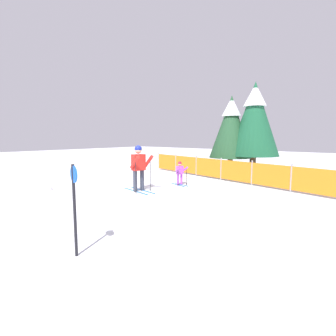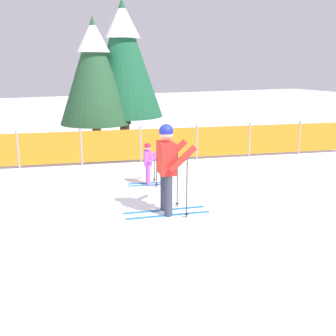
{
  "view_description": "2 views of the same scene",
  "coord_description": "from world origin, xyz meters",
  "px_view_note": "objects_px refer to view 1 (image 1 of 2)",
  "views": [
    {
      "loc": [
        7.09,
        -6.36,
        2.01
      ],
      "look_at": [
        0.75,
        1.24,
        0.8
      ],
      "focal_mm": 28.0,
      "sensor_mm": 36.0,
      "label": 1
    },
    {
      "loc": [
        -3.02,
        -6.48,
        2.72
      ],
      "look_at": [
        0.52,
        0.84,
        0.7
      ],
      "focal_mm": 45.0,
      "sensor_mm": 36.0,
      "label": 2
    }
  ],
  "objects_px": {
    "safety_fence": "(236,171)",
    "trail_marker": "(74,201)",
    "conifer_near": "(231,126)",
    "skier_child": "(180,171)",
    "skier_adult": "(139,164)",
    "conifer_far": "(254,118)"
  },
  "relations": [
    {
      "from": "skier_adult",
      "to": "trail_marker",
      "type": "relative_size",
      "value": 1.08
    },
    {
      "from": "conifer_far",
      "to": "conifer_near",
      "type": "xyz_separation_m",
      "value": [
        -1.09,
        -0.38,
        -0.38
      ]
    },
    {
      "from": "conifer_far",
      "to": "conifer_near",
      "type": "relative_size",
      "value": 1.15
    },
    {
      "from": "skier_adult",
      "to": "conifer_far",
      "type": "bearing_deg",
      "value": 87.57
    },
    {
      "from": "skier_adult",
      "to": "skier_child",
      "type": "relative_size",
      "value": 1.71
    },
    {
      "from": "conifer_near",
      "to": "skier_child",
      "type": "bearing_deg",
      "value": -90.85
    },
    {
      "from": "skier_adult",
      "to": "skier_child",
      "type": "height_order",
      "value": "skier_adult"
    },
    {
      "from": "skier_child",
      "to": "conifer_near",
      "type": "relative_size",
      "value": 0.24
    },
    {
      "from": "skier_child",
      "to": "safety_fence",
      "type": "height_order",
      "value": "safety_fence"
    },
    {
      "from": "skier_child",
      "to": "safety_fence",
      "type": "bearing_deg",
      "value": 70.41
    },
    {
      "from": "conifer_near",
      "to": "trail_marker",
      "type": "bearing_deg",
      "value": -76.69
    },
    {
      "from": "safety_fence",
      "to": "conifer_far",
      "type": "distance_m",
      "value": 3.65
    },
    {
      "from": "skier_child",
      "to": "safety_fence",
      "type": "xyz_separation_m",
      "value": [
        1.5,
        2.01,
        -0.06
      ]
    },
    {
      "from": "safety_fence",
      "to": "conifer_far",
      "type": "bearing_deg",
      "value": 97.2
    },
    {
      "from": "skier_adult",
      "to": "conifer_near",
      "type": "xyz_separation_m",
      "value": [
        0.5,
        6.24,
        1.55
      ]
    },
    {
      "from": "skier_adult",
      "to": "conifer_near",
      "type": "distance_m",
      "value": 6.45
    },
    {
      "from": "safety_fence",
      "to": "trail_marker",
      "type": "bearing_deg",
      "value": -82.6
    },
    {
      "from": "safety_fence",
      "to": "conifer_far",
      "type": "relative_size",
      "value": 2.37
    },
    {
      "from": "conifer_far",
      "to": "trail_marker",
      "type": "height_order",
      "value": "conifer_far"
    },
    {
      "from": "skier_adult",
      "to": "skier_child",
      "type": "bearing_deg",
      "value": 88.16
    },
    {
      "from": "skier_child",
      "to": "conifer_near",
      "type": "height_order",
      "value": "conifer_near"
    },
    {
      "from": "conifer_far",
      "to": "skier_child",
      "type": "bearing_deg",
      "value": -103.72
    }
  ]
}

